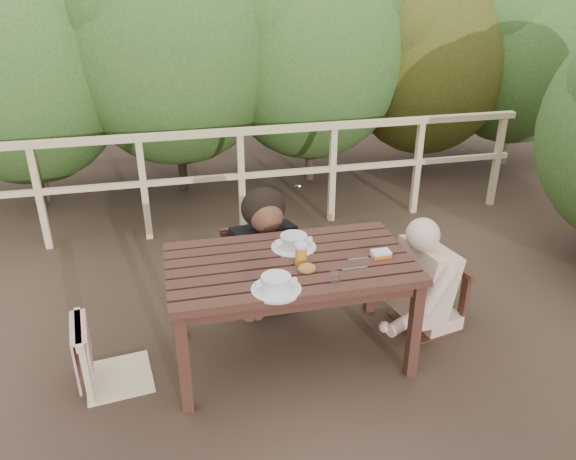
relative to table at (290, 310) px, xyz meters
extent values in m
plane|color=#493425|center=(0.00, 0.00, -0.35)|extent=(60.00, 60.00, 0.00)
cube|color=#3C2018|center=(0.00, 0.00, 0.00)|extent=(1.51, 0.85, 0.70)
cube|color=beige|center=(-1.11, 0.00, 0.07)|extent=(0.47, 0.47, 0.84)
cube|color=#3C2018|center=(-0.07, 0.79, 0.13)|extent=(0.53, 0.53, 0.96)
cube|color=#3C2018|center=(1.05, 0.13, 0.07)|extent=(0.50, 0.50, 0.84)
cube|color=beige|center=(0.00, 2.00, 0.15)|extent=(5.60, 0.10, 1.01)
cylinder|color=white|center=(-0.15, -0.31, 0.40)|extent=(0.29, 0.29, 0.10)
cylinder|color=white|center=(0.07, 0.17, 0.40)|extent=(0.29, 0.29, 0.10)
ellipsoid|color=olive|center=(0.07, -0.15, 0.38)|extent=(0.11, 0.09, 0.07)
cylinder|color=#DC9D0C|center=(0.06, -0.05, 0.42)|extent=(0.07, 0.07, 0.14)
cylinder|color=silver|center=(0.19, -0.32, 0.39)|extent=(0.07, 0.07, 0.08)
cube|color=silver|center=(0.57, -0.08, 0.38)|extent=(0.12, 0.08, 0.05)
camera|label=1|loc=(-0.70, -2.95, 2.03)|focal=34.89mm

